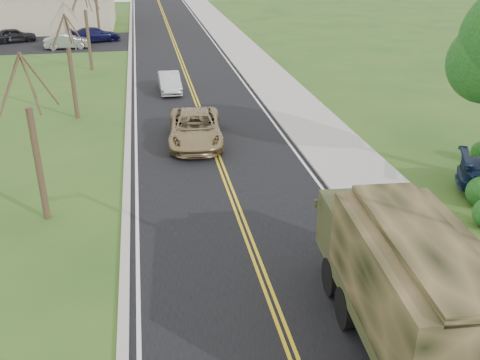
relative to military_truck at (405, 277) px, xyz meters
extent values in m
cube|color=black|center=(-2.69, 38.49, -2.03)|extent=(8.00, 120.00, 0.01)
cube|color=#9E998E|center=(1.46, 38.49, -1.97)|extent=(0.30, 120.00, 0.12)
cube|color=#9E998E|center=(3.21, 38.49, -1.98)|extent=(3.20, 120.00, 0.10)
cube|color=#9E998E|center=(-6.84, 38.49, -1.98)|extent=(0.30, 120.00, 0.10)
cylinder|color=#38281C|center=(-9.69, 8.49, 0.07)|extent=(0.24, 0.24, 4.20)
cylinder|color=#38281C|center=(-9.21, 8.62, 3.09)|extent=(1.01, 0.33, 1.90)
cylinder|color=#38281C|center=(-9.66, 9.11, 3.02)|extent=(0.13, 1.29, 1.74)
cylinder|color=#38281C|center=(-10.15, 8.67, 3.09)|extent=(0.98, 0.43, 1.90)
cylinder|color=#38281C|center=(-10.08, 8.01, 3.02)|extent=(0.79, 1.05, 1.77)
cylinder|color=#38281C|center=(-9.42, 8.08, 3.09)|extent=(0.58, 0.90, 1.90)
cylinder|color=#38281C|center=(-9.69, 20.49, -0.05)|extent=(0.24, 0.24, 3.96)
cylinder|color=#38281C|center=(-9.24, 20.61, 2.80)|extent=(0.96, 0.32, 1.79)
cylinder|color=#38281C|center=(-9.66, 21.07, 2.73)|extent=(0.12, 1.22, 1.65)
cylinder|color=#38281C|center=(-10.12, 20.66, 2.80)|extent=(0.93, 0.41, 1.79)
cylinder|color=#38281C|center=(-10.05, 20.04, 2.73)|extent=(0.75, 0.99, 1.67)
cylinder|color=#38281C|center=(-9.43, 20.10, 2.80)|extent=(0.55, 0.85, 1.80)
cylinder|color=#38281C|center=(-9.69, 32.49, 0.19)|extent=(0.24, 0.24, 4.44)
cylinder|color=#38281C|center=(-9.69, 44.49, 0.01)|extent=(0.24, 0.24, 4.08)
cube|color=tan|center=(-18.69, 54.49, 0.07)|extent=(20.00, 12.00, 4.20)
cube|color=black|center=(-12.69, 44.49, -2.02)|extent=(18.00, 10.00, 0.02)
cylinder|color=black|center=(-1.00, 0.90, -1.48)|extent=(0.43, 1.13, 1.11)
cylinder|color=black|center=(1.11, 0.75, -1.48)|extent=(0.43, 1.13, 1.11)
cylinder|color=black|center=(-0.90, 2.30, -1.48)|extent=(0.43, 1.13, 1.11)
cylinder|color=black|center=(1.21, 2.16, -1.48)|extent=(0.43, 1.13, 1.11)
cube|color=#373B20|center=(0.02, 0.22, -0.98)|extent=(2.91, 7.20, 0.35)
cube|color=#373B20|center=(0.20, 2.78, -0.12)|extent=(2.55, 2.08, 1.41)
cube|color=black|center=(0.26, 3.69, 0.08)|extent=(2.22, 0.24, 0.71)
cube|color=#373B20|center=(-0.04, -0.63, -0.72)|extent=(2.89, 5.50, 0.15)
cube|color=black|center=(-0.04, -0.63, 0.33)|extent=(2.89, 5.50, 2.02)
cube|color=black|center=(-0.04, -0.63, 1.39)|extent=(1.98, 5.44, 0.25)
imported|color=#988256|center=(-3.49, 15.33, -1.27)|extent=(3.00, 5.72, 1.54)
imported|color=silver|center=(-4.16, 25.10, -1.40)|extent=(1.42, 3.85, 1.26)
imported|color=black|center=(-17.77, 45.58, -1.35)|extent=(4.29, 2.72, 1.36)
imported|color=#9D9DA1|center=(-12.42, 41.46, -1.37)|extent=(4.10, 1.70, 1.32)
imported|color=black|center=(-10.11, 44.48, -1.35)|extent=(5.06, 3.10, 1.37)
camera|label=1|loc=(-5.80, -9.78, 7.48)|focal=40.00mm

